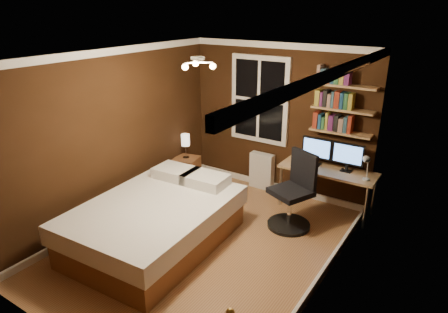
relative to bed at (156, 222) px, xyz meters
The scene contains 24 objects.
floor 0.74m from the bed, 31.81° to the left, with size 4.20×4.20×0.00m, color brown.
wall_back 2.68m from the bed, 77.01° to the left, with size 3.20×0.04×2.50m, color black.
wall_left 1.43m from the bed, 161.28° to the left, with size 0.04×4.20×2.50m, color black.
wall_right 2.38m from the bed, ahead, with size 0.04×4.20×2.50m, color black.
ceiling 2.27m from the bed, 31.81° to the left, with size 3.20×4.20×0.02m, color white.
window 2.72m from the bed, 84.90° to the left, with size 1.06×0.06×1.46m, color white.
door 2.56m from the bed, 29.09° to the right, with size 0.03×0.82×2.05m, color black, non-canonical shape.
door_knob 2.68m from the bed, 35.33° to the right, with size 0.06×0.06×0.06m, color #BC8E3F.
ceiling_fixture 2.17m from the bed, 23.91° to the left, with size 0.44×0.44×0.18m, color beige, non-canonical shape.
bookshelf_lower 3.00m from the bed, 54.78° to the left, with size 0.92×0.22×0.03m, color #A78251.
books_row_lower 3.04m from the bed, 54.78° to the left, with size 0.54×0.16×0.23m, color maroon, non-canonical shape.
bookshelf_middle 3.12m from the bed, 54.78° to the left, with size 0.92×0.22×0.03m, color #A78251.
books_row_middle 3.18m from the bed, 54.78° to the left, with size 0.54×0.16×0.23m, color navy, non-canonical shape.
bookshelf_upper 3.28m from the bed, 54.78° to the left, with size 0.92×0.22×0.03m, color #A78251.
books_row_upper 3.35m from the bed, 54.78° to the left, with size 0.42×0.16×0.23m, color #285E35, non-canonical shape.
bed is the anchor object (origin of this frame).
nightstand 1.91m from the bed, 116.09° to the left, with size 0.41×0.41×0.51m, color brown.
bedside_lamp 1.95m from the bed, 116.09° to the left, with size 0.15×0.15×0.43m, color beige, non-canonical shape.
radiator 2.36m from the bed, 81.57° to the left, with size 0.42×0.15×0.64m, color silver.
desk 2.69m from the bed, 53.95° to the left, with size 1.46×0.55×0.69m.
monitor_left 2.67m from the bed, 59.01° to the left, with size 0.47×0.12×0.44m, color black, non-canonical shape.
monitor_right 2.94m from the bed, 50.75° to the left, with size 0.47×0.12×0.44m, color black, non-canonical shape.
desk_lamp 3.00m from the bed, 42.64° to the left, with size 0.14×0.32×0.44m, color silver, non-canonical shape.
office_chair 1.96m from the bed, 46.96° to the left, with size 0.66×0.66×1.12m.
Camera 1 is at (2.74, -3.76, 3.05)m, focal length 32.00 mm.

